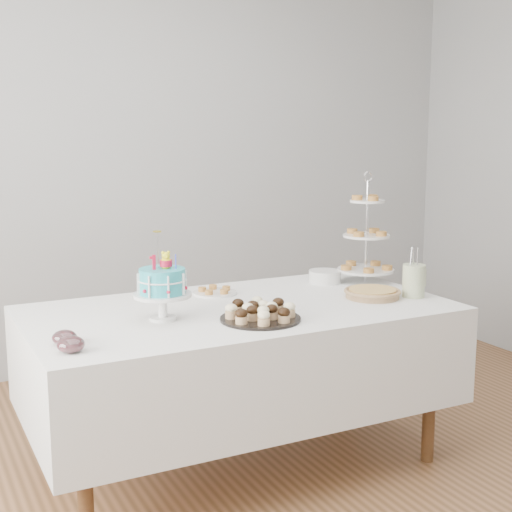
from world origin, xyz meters
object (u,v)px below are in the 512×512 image
cupcake_tray (260,311)px  jam_bowl_a (71,345)px  pastry_plate (215,291)px  pie (372,293)px  table (240,355)px  utensil_pitcher (414,279)px  jam_bowl_b (64,338)px  birthday_cake (163,296)px  tiered_stand (366,236)px  plate_stack (325,277)px

cupcake_tray → jam_bowl_a: cupcake_tray is taller
cupcake_tray → pastry_plate: size_ratio=1.59×
cupcake_tray → pie: cupcake_tray is taller
table → utensil_pitcher: utensil_pitcher is taller
cupcake_tray → utensil_pitcher: bearing=3.4°
cupcake_tray → pastry_plate: (0.03, 0.54, -0.02)m
pastry_plate → utensil_pitcher: size_ratio=0.90×
pastry_plate → jam_bowl_b: (-0.84, -0.52, 0.01)m
birthday_cake → tiered_stand: size_ratio=0.65×
jam_bowl_a → jam_bowl_b: size_ratio=1.09×
table → pie: size_ratio=7.00×
table → cupcake_tray: (-0.02, -0.25, 0.27)m
cupcake_tray → birthday_cake: bearing=152.7°
cupcake_tray → jam_bowl_a: size_ratio=3.39×
birthday_cake → jam_bowl_b: (-0.45, -0.17, -0.08)m
cupcake_tray → jam_bowl_b: bearing=178.3°
jam_bowl_a → table: bearing=21.6°
pastry_plate → jam_bowl_b: bearing=-148.5°
table → jam_bowl_b: bearing=-165.0°
pastry_plate → jam_bowl_a: size_ratio=2.13×
birthday_cake → plate_stack: size_ratio=2.24×
tiered_stand → jam_bowl_b: tiered_stand is taller
tiered_stand → utensil_pitcher: (0.00, -0.40, -0.16)m
cupcake_tray → tiered_stand: 0.99m
tiered_stand → plate_stack: 0.31m
jam_bowl_b → pie: bearing=3.9°
jam_bowl_a → utensil_pitcher: size_ratio=0.42×
table → utensil_pitcher: bearing=-13.2°
birthday_cake → pastry_plate: 0.54m
tiered_stand → jam_bowl_a: (-1.68, -0.53, -0.22)m
table → cupcake_tray: bearing=-94.9°
cupcake_tray → utensil_pitcher: utensil_pitcher is taller
birthday_cake → pie: size_ratio=1.39×
pie → plate_stack: bearing=92.9°
table → plate_stack: plate_stack is taller
birthday_cake → tiered_stand: (1.23, 0.26, 0.14)m
pie → plate_stack: size_ratio=1.62×
utensil_pitcher → pie: bearing=178.5°
jam_bowl_b → utensil_pitcher: utensil_pitcher is taller
plate_stack → jam_bowl_b: 1.55m
birthday_cake → utensil_pitcher: bearing=-1.1°
tiered_stand → jam_bowl_b: 1.75m
pastry_plate → cupcake_tray: bearing=-92.8°
pie → pastry_plate: (-0.65, 0.42, -0.01)m
pie → jam_bowl_a: size_ratio=2.68×
pastry_plate → plate_stack: bearing=-1.9°
cupcake_tray → tiered_stand: tiered_stand is taller
birthday_cake → cupcake_tray: (0.37, -0.19, -0.07)m
utensil_pitcher → tiered_stand: bearing=109.8°
cupcake_tray → jam_bowl_b: cupcake_tray is taller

